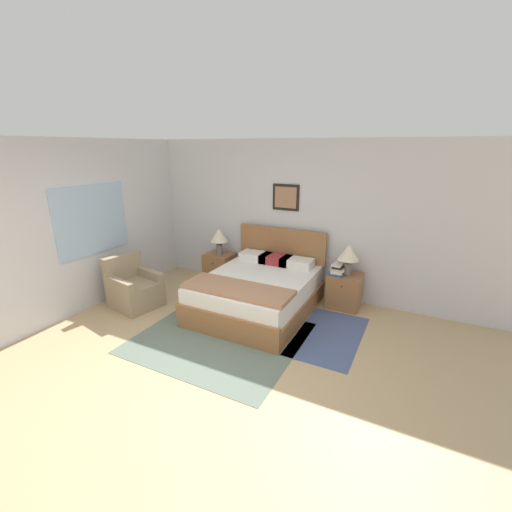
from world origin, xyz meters
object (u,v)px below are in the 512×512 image
bed (258,291)px  nightstand_near_window (220,268)px  nightstand_by_door (344,291)px  table_lamp_by_door (348,254)px  armchair (134,289)px  table_lamp_near_window (219,236)px

bed → nightstand_near_window: bearing=148.1°
bed → nightstand_by_door: bearing=31.9°
table_lamp_by_door → bed: bearing=-149.0°
armchair → table_lamp_near_window: size_ratio=1.67×
armchair → table_lamp_near_window: bearing=166.0°
nightstand_by_door → table_lamp_by_door: size_ratio=1.13×
armchair → table_lamp_by_door: table_lamp_by_door is taller
armchair → nightstand_near_window: bearing=166.7°
armchair → nightstand_by_door: armchair is taller
nightstand_near_window → table_lamp_by_door: table_lamp_by_door is taller
nightstand_near_window → table_lamp_near_window: size_ratio=1.13×
bed → armchair: size_ratio=2.38×
bed → armchair: 2.01m
nightstand_by_door → table_lamp_by_door: (0.02, -0.01, 0.62)m
armchair → table_lamp_near_window: table_lamp_near_window is taller
nightstand_near_window → nightstand_by_door: 2.36m
table_lamp_near_window → table_lamp_by_door: bearing=0.0°
bed → table_lamp_by_door: size_ratio=3.96×
nightstand_near_window → table_lamp_by_door: 2.46m
table_lamp_near_window → armchair: bearing=-115.3°
bed → table_lamp_by_door: bearing=31.0°
table_lamp_near_window → nightstand_near_window: bearing=143.5°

